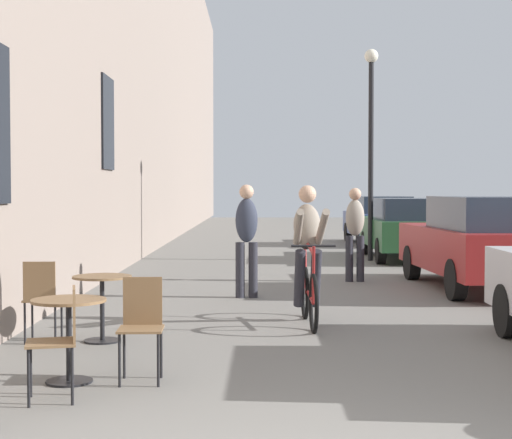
{
  "coord_description": "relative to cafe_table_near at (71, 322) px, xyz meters",
  "views": [
    {
      "loc": [
        -0.47,
        -4.12,
        1.66
      ],
      "look_at": [
        -0.5,
        12.06,
        1.06
      ],
      "focal_mm": 57.04,
      "sensor_mm": 36.0,
      "label": 1
    }
  ],
  "objects": [
    {
      "name": "pedestrian_near",
      "position": [
        1.46,
        5.48,
        0.46
      ],
      "size": [
        0.36,
        0.27,
        1.73
      ],
      "color": "#26262D",
      "rests_on": "ground_plane"
    },
    {
      "name": "pedestrian_mid",
      "position": [
        3.38,
        7.65,
        0.43
      ],
      "size": [
        0.35,
        0.26,
        1.69
      ],
      "color": "#26262D",
      "rests_on": "ground_plane"
    },
    {
      "name": "parked_car_third",
      "position": [
        5.16,
        12.28,
        0.23
      ],
      "size": [
        1.77,
        4.11,
        1.45
      ],
      "color": "#23512D",
      "rests_on": "ground_plane"
    },
    {
      "name": "cafe_chair_near_toward_wall",
      "position": [
        0.07,
        -0.6,
        -0.0
      ],
      "size": [
        0.46,
        0.46,
        0.89
      ],
      "color": "black",
      "rests_on": "ground_plane"
    },
    {
      "name": "cafe_table_near",
      "position": [
        0.0,
        0.0,
        0.0
      ],
      "size": [
        0.64,
        0.64,
        0.72
      ],
      "color": "black",
      "rests_on": "ground_plane"
    },
    {
      "name": "cafe_chair_mid_toward_street",
      "position": [
        -0.71,
        1.8,
        -0.0
      ],
      "size": [
        0.39,
        0.39,
        0.89
      ],
      "color": "black",
      "rests_on": "ground_plane"
    },
    {
      "name": "parked_car_fourth",
      "position": [
        5.35,
        17.61,
        0.23
      ],
      "size": [
        1.8,
        4.12,
        1.46
      ],
      "color": "#384C84",
      "rests_on": "ground_plane"
    },
    {
      "name": "street_lamp",
      "position": [
        4.27,
        11.96,
        2.59
      ],
      "size": [
        0.32,
        0.32,
        4.9
      ],
      "color": "black",
      "rests_on": "ground_plane"
    },
    {
      "name": "cafe_chair_near_toward_street",
      "position": [
        0.61,
        0.08,
        -0.0
      ],
      "size": [
        0.39,
        0.39,
        0.89
      ],
      "color": "black",
      "rests_on": "ground_plane"
    },
    {
      "name": "cafe_table_mid",
      "position": [
        -0.07,
        1.88,
        0.0
      ],
      "size": [
        0.64,
        0.64,
        0.72
      ],
      "color": "black",
      "rests_on": "ground_plane"
    },
    {
      "name": "parked_car_second",
      "position": [
        5.35,
        6.47,
        0.28
      ],
      "size": [
        1.97,
        4.4,
        1.54
      ],
      "color": "maroon",
      "rests_on": "ground_plane"
    },
    {
      "name": "cyclist_on_bicycle",
      "position": [
        2.25,
        3.1,
        0.29
      ],
      "size": [
        0.52,
        1.76,
        1.74
      ],
      "color": "black",
      "rests_on": "ground_plane"
    }
  ]
}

